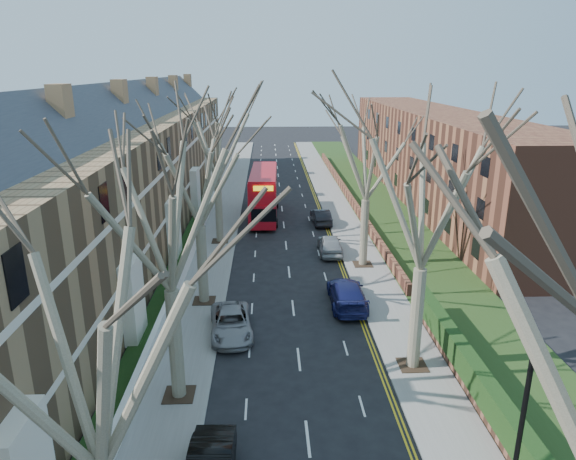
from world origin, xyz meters
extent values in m
cube|color=slate|center=(-6.00, 39.00, 0.06)|extent=(3.00, 102.00, 0.12)
cube|color=slate|center=(6.00, 39.00, 0.06)|extent=(3.00, 102.00, 0.12)
cube|color=olive|center=(-13.80, 31.00, 5.00)|extent=(9.00, 78.00, 10.00)
cube|color=#32363E|center=(-13.80, 31.00, 11.00)|extent=(4.67, 78.00, 4.67)
cube|color=white|center=(-9.35, 31.00, 3.50)|extent=(0.12, 78.00, 0.35)
cube|color=white|center=(-9.35, 31.00, 7.00)|extent=(0.12, 78.00, 0.35)
cube|color=brown|center=(17.50, 43.00, 5.00)|extent=(8.00, 54.00, 10.00)
cube|color=brown|center=(7.70, 43.00, 0.57)|extent=(0.35, 54.00, 0.90)
cube|color=brown|center=(7.70, 2.00, 0.42)|extent=(0.40, 24.00, 0.60)
cube|color=black|center=(7.70, 2.00, 1.32)|extent=(0.70, 24.00, 1.20)
cube|color=white|center=(-7.65, 31.00, 0.62)|extent=(0.30, 78.00, 1.00)
cube|color=#253E16|center=(10.50, 39.00, 0.15)|extent=(6.00, 102.00, 0.06)
cube|color=black|center=(5.00, -3.50, 8.12)|extent=(0.18, 0.50, 0.22)
cylinder|color=#685F4A|center=(-5.70, 6.00, 2.75)|extent=(0.64, 0.64, 5.25)
cube|color=#2D2116|center=(-5.70, 6.00, 0.14)|extent=(1.40, 1.40, 0.05)
cylinder|color=#685F4A|center=(-5.70, 16.00, 2.66)|extent=(0.64, 0.64, 5.07)
cube|color=#2D2116|center=(-5.70, 16.00, 0.14)|extent=(1.40, 1.40, 0.05)
cylinder|color=#685F4A|center=(-5.70, 28.00, 2.75)|extent=(0.60, 0.60, 5.25)
cube|color=#2D2116|center=(-5.70, 28.00, 0.14)|extent=(1.40, 1.40, 0.05)
cylinder|color=#685F4A|center=(5.70, 8.00, 2.75)|extent=(0.64, 0.64, 5.25)
cube|color=#2D2116|center=(5.70, 8.00, 0.14)|extent=(1.40, 1.40, 0.05)
cylinder|color=#685F4A|center=(5.70, 22.00, 2.66)|extent=(0.60, 0.60, 5.07)
cube|color=#2D2116|center=(5.70, 22.00, 0.14)|extent=(1.40, 1.40, 0.05)
cube|color=#AD0C17|center=(-1.91, 35.78, 1.47)|extent=(2.85, 11.25, 2.24)
cube|color=#AD0C17|center=(-1.91, 35.78, 3.60)|extent=(2.83, 10.69, 2.03)
cube|color=black|center=(-1.91, 35.78, 1.93)|extent=(2.84, 10.35, 0.91)
cube|color=black|center=(-1.91, 35.78, 3.70)|extent=(2.84, 10.13, 0.91)
imported|color=gray|center=(-3.68, 11.81, 0.69)|extent=(2.77, 5.15, 1.37)
imported|color=#171B53|center=(3.45, 15.25, 0.79)|extent=(2.28, 5.47, 1.58)
imported|color=gray|center=(3.51, 24.86, 0.79)|extent=(1.95, 4.66, 1.58)
imported|color=black|center=(3.62, 33.23, 0.73)|extent=(1.82, 4.52, 1.46)
camera|label=1|loc=(-1.52, -14.40, 14.49)|focal=32.00mm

